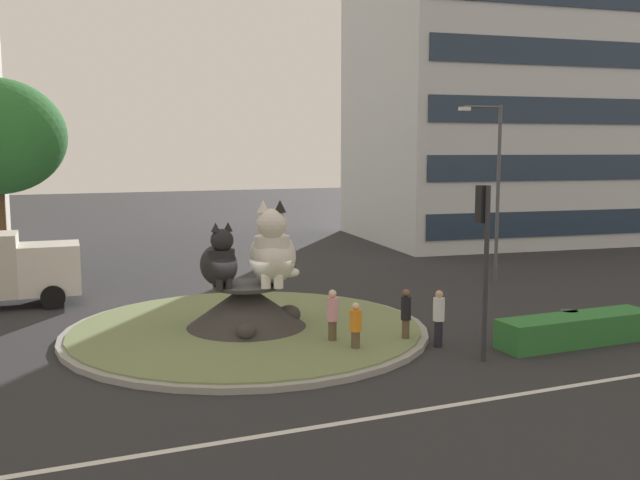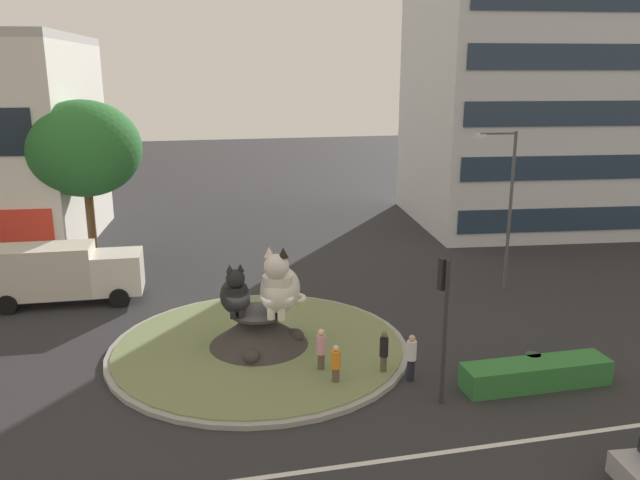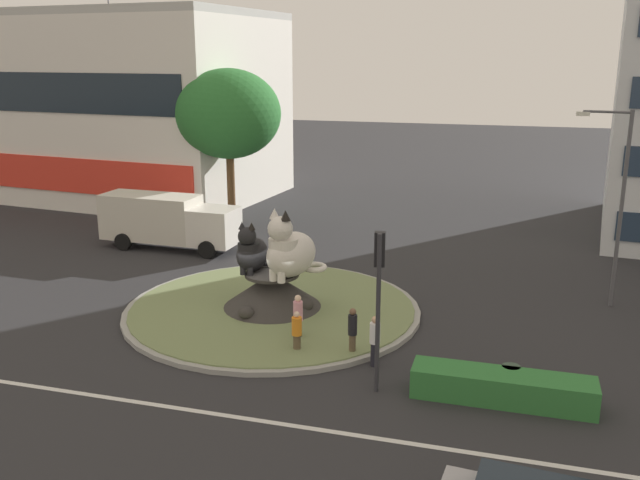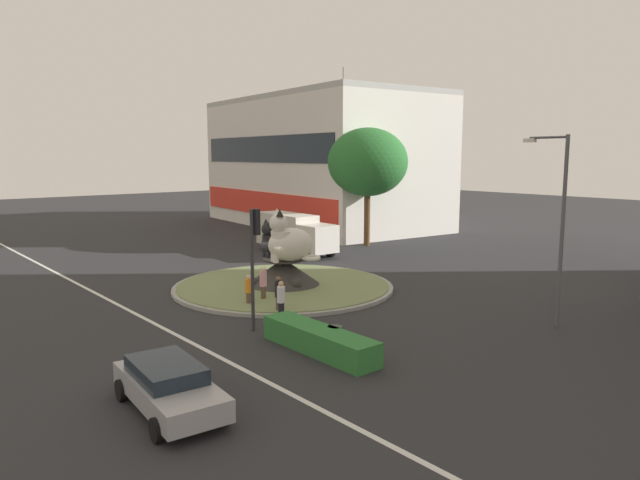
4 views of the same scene
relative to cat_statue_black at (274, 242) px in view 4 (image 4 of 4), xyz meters
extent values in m
plane|color=#28282B|center=(0.86, -0.04, -2.40)|extent=(160.00, 160.00, 0.00)
cube|color=silver|center=(0.86, -8.23, -2.40)|extent=(112.00, 0.20, 0.01)
cylinder|color=gray|center=(0.86, -0.04, -2.31)|extent=(11.82, 11.82, 0.18)
cylinder|color=#707F51|center=(0.86, -0.04, -2.19)|extent=(11.35, 11.35, 0.05)
cone|color=#33302D|center=(0.86, -0.04, -1.47)|extent=(3.91, 3.91, 1.40)
cylinder|color=#33302D|center=(0.86, -0.04, -0.83)|extent=(2.15, 2.15, 0.12)
ellipsoid|color=#33302D|center=(2.24, -0.30, -1.85)|extent=(0.80, 0.66, 0.64)
ellipsoid|color=#33302D|center=(0.42, 1.43, -1.93)|extent=(0.59, 0.48, 0.47)
ellipsoid|color=#33302D|center=(0.38, -1.63, -1.92)|extent=(0.62, 0.59, 0.50)
ellipsoid|color=black|center=(-0.01, 0.10, -0.11)|extent=(1.16, 1.82, 1.32)
cylinder|color=black|center=(-0.01, -0.26, 0.04)|extent=(0.86, 0.86, 0.82)
sphere|color=black|center=(-0.01, -0.40, 0.76)|extent=(0.73, 0.73, 0.73)
torus|color=black|center=(0.29, 0.84, -0.64)|extent=(0.76, 0.76, 0.16)
cone|color=black|center=(0.19, -0.40, 1.18)|extent=(0.30, 0.30, 0.30)
cone|color=black|center=(-0.21, -0.40, 1.18)|extent=(0.30, 0.30, 0.30)
cylinder|color=black|center=(0.14, -0.56, -0.60)|extent=(0.23, 0.23, 0.33)
cylinder|color=black|center=(-0.16, -0.56, -0.60)|extent=(0.23, 0.23, 0.33)
ellipsoid|color=silver|center=(1.73, -0.18, 0.11)|extent=(2.25, 2.78, 1.75)
cylinder|color=silver|center=(1.56, -0.63, 0.30)|extent=(1.45, 1.45, 1.09)
sphere|color=silver|center=(1.50, -0.80, 1.26)|extent=(0.96, 0.96, 0.96)
torus|color=silver|center=(2.43, 0.61, -0.59)|extent=(1.31, 1.31, 0.22)
cone|color=black|center=(1.75, -0.89, 1.82)|extent=(0.50, 0.50, 0.39)
cone|color=silver|center=(1.26, -0.71, 1.82)|extent=(0.50, 0.50, 0.39)
cylinder|color=silver|center=(1.62, -1.07, -0.55)|extent=(0.31, 0.31, 0.44)
cylinder|color=silver|center=(1.24, -0.94, -0.55)|extent=(0.31, 0.31, 0.44)
cylinder|color=#2D2D33|center=(6.24, -5.55, 0.10)|extent=(0.14, 0.14, 4.99)
cube|color=black|center=(6.20, -5.33, 2.07)|extent=(0.35, 0.29, 1.05)
sphere|color=red|center=(6.19, -5.25, 2.38)|extent=(0.18, 0.18, 0.18)
sphere|color=#392706|center=(6.19, -5.25, 2.07)|extent=(0.18, 0.18, 0.18)
sphere|color=black|center=(6.19, -5.25, 1.75)|extent=(0.18, 0.18, 0.18)
cube|color=silver|center=(-20.24, 20.30, 3.78)|extent=(27.06, 15.90, 12.37)
cube|color=red|center=(-20.93, 13.60, 0.07)|extent=(24.69, 2.64, 2.23)
cube|color=#19232D|center=(-20.93, 13.62, 5.27)|extent=(23.65, 2.49, 2.47)
cube|color=#B2B2AD|center=(-20.24, 20.30, 10.22)|extent=(27.06, 15.90, 0.50)
cylinder|color=#4C4C51|center=(-20.73, 23.87, 12.14)|extent=(0.10, 0.10, 3.36)
cube|color=#2D7033|center=(9.96, -5.15, -1.95)|extent=(5.34, 1.20, 0.90)
cylinder|color=brown|center=(-6.84, 13.86, -0.36)|extent=(0.48, 0.48, 4.08)
ellipsoid|color=#286B2D|center=(-6.84, 13.86, 4.18)|extent=(6.25, 6.25, 5.31)
cylinder|color=#4C4C51|center=(13.99, 4.45, 1.58)|extent=(0.16, 0.16, 7.95)
cylinder|color=#4C4C51|center=(13.11, 4.54, 5.45)|extent=(1.77, 0.29, 0.10)
cube|color=silver|center=(12.23, 4.63, 5.35)|extent=(0.50, 0.24, 0.16)
cylinder|color=brown|center=(4.95, -3.34, -1.99)|extent=(0.23, 0.23, 0.82)
cylinder|color=black|center=(4.95, -3.34, -1.23)|extent=(0.31, 0.31, 0.71)
sphere|color=brown|center=(4.95, -3.34, -0.75)|extent=(0.23, 0.23, 0.23)
cylinder|color=brown|center=(3.08, -3.70, -2.03)|extent=(0.26, 0.26, 0.73)
cylinder|color=orange|center=(3.08, -3.70, -1.35)|extent=(0.35, 0.35, 0.64)
sphere|color=beige|center=(3.08, -3.70, -0.92)|extent=(0.21, 0.21, 0.21)
cylinder|color=brown|center=(2.79, -2.67, -1.98)|extent=(0.26, 0.26, 0.83)
cylinder|color=pink|center=(2.79, -2.67, -1.21)|extent=(0.34, 0.34, 0.72)
sphere|color=beige|center=(2.79, -2.67, -0.73)|extent=(0.24, 0.24, 0.24)
cylinder|color=black|center=(5.82, -3.82, -1.99)|extent=(0.26, 0.26, 0.81)
cylinder|color=silver|center=(5.82, -3.82, -1.23)|extent=(0.35, 0.35, 0.71)
sphere|color=tan|center=(5.82, -3.82, -0.76)|extent=(0.23, 0.23, 0.23)
cube|color=#99999E|center=(11.06, -11.54, -1.77)|extent=(4.72, 2.22, 0.62)
cube|color=#19232D|center=(10.84, -11.52, -1.24)|extent=(2.70, 1.82, 0.43)
cylinder|color=black|center=(12.65, -10.77, -2.08)|extent=(0.66, 0.28, 0.64)
cylinder|color=black|center=(12.49, -12.58, -2.08)|extent=(0.66, 0.28, 0.64)
cylinder|color=black|center=(9.64, -10.50, -2.08)|extent=(0.66, 0.28, 0.64)
cylinder|color=black|center=(9.48, -12.30, -2.08)|extent=(0.66, 0.28, 0.64)
cube|color=silver|center=(-4.93, 7.19, -1.00)|extent=(2.31, 2.19, 1.91)
cube|color=beige|center=(-8.65, 7.33, -0.76)|extent=(5.28, 2.30, 2.39)
cylinder|color=black|center=(-4.82, 8.25, -1.95)|extent=(0.91, 0.33, 0.90)
cylinder|color=black|center=(-4.90, 6.14, -1.95)|extent=(0.91, 0.33, 0.90)
cylinder|color=black|center=(-9.73, 8.43, -1.95)|extent=(0.91, 0.33, 0.90)
cylinder|color=black|center=(-9.80, 6.32, -1.95)|extent=(0.91, 0.33, 0.90)
cylinder|color=#2D4233|center=(10.18, -4.56, -1.95)|extent=(0.56, 0.56, 0.90)
camera|label=1|loc=(-5.49, -21.78, 3.59)|focal=39.50mm
camera|label=2|loc=(-1.96, -23.25, 8.37)|focal=35.64mm
camera|label=3|loc=(9.95, -24.61, 7.61)|focal=38.87mm
camera|label=4|loc=(25.58, -18.24, 4.74)|focal=32.56mm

